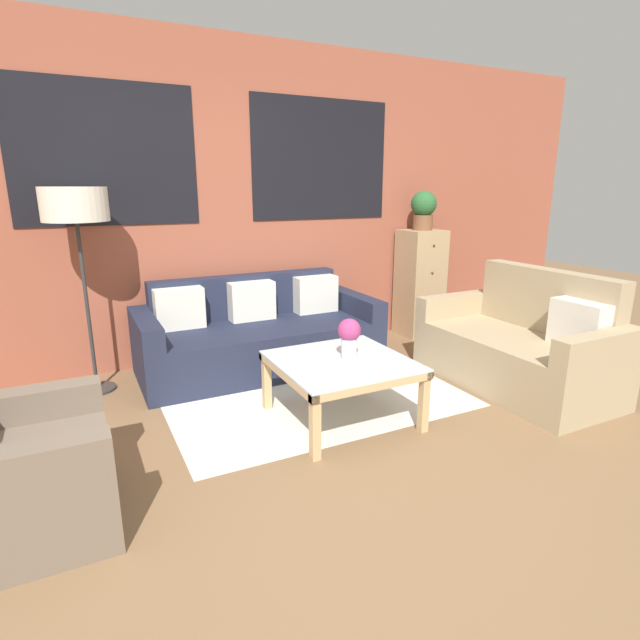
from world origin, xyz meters
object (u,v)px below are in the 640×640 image
object	(u,v)px
floor_lamp	(75,212)
potted_plant	(424,209)
couch_dark	(258,336)
coffee_table	(342,369)
drawer_cabinet	(420,283)
flower_vase	(349,335)
settee_vintage	(521,348)
armchair_corner	(8,477)

from	to	relation	value
floor_lamp	potted_plant	world-z (taller)	floor_lamp
couch_dark	coffee_table	distance (m)	1.25
drawer_cabinet	flower_vase	bearing A→B (deg)	-139.66
potted_plant	couch_dark	bearing A→B (deg)	-173.70
settee_vintage	drawer_cabinet	world-z (taller)	drawer_cabinet
flower_vase	armchair_corner	bearing A→B (deg)	-170.53
potted_plant	flower_vase	size ratio (longest dim) A/B	1.44
coffee_table	settee_vintage	bearing A→B (deg)	-3.67
coffee_table	flower_vase	size ratio (longest dim) A/B	3.12
drawer_cabinet	armchair_corner	bearing A→B (deg)	-154.24
drawer_cabinet	potted_plant	world-z (taller)	potted_plant
potted_plant	settee_vintage	bearing A→B (deg)	-96.71
drawer_cabinet	flower_vase	xyz separation A→B (m)	(-1.70, -1.44, 0.03)
armchair_corner	flower_vase	world-z (taller)	armchair_corner
armchair_corner	floor_lamp	distance (m)	2.02
settee_vintage	armchair_corner	bearing A→B (deg)	-176.35
floor_lamp	flower_vase	size ratio (longest dim) A/B	5.63
floor_lamp	drawer_cabinet	world-z (taller)	floor_lamp
flower_vase	settee_vintage	bearing A→B (deg)	-4.01
coffee_table	potted_plant	bearing A→B (deg)	39.50
settee_vintage	armchair_corner	xyz separation A→B (m)	(-3.49, -0.22, -0.03)
flower_vase	drawer_cabinet	bearing A→B (deg)	40.34
armchair_corner	coffee_table	size ratio (longest dim) A/B	0.98
potted_plant	floor_lamp	bearing A→B (deg)	-177.52
drawer_cabinet	potted_plant	size ratio (longest dim) A/B	2.81
couch_dark	coffee_table	xyz separation A→B (m)	(0.15, -1.24, 0.08)
couch_dark	coffee_table	bearing A→B (deg)	-83.28
flower_vase	couch_dark	bearing A→B (deg)	99.38
couch_dark	potted_plant	bearing A→B (deg)	6.30
couch_dark	settee_vintage	distance (m)	2.18
armchair_corner	flower_vase	distance (m)	2.03
coffee_table	potted_plant	world-z (taller)	potted_plant
floor_lamp	flower_vase	xyz separation A→B (m)	(1.53, -1.30, -0.78)
settee_vintage	coffee_table	xyz separation A→B (m)	(-1.58, 0.10, 0.05)
settee_vintage	potted_plant	distance (m)	1.87
couch_dark	drawer_cabinet	xyz separation A→B (m)	(1.90, 0.21, 0.27)
settee_vintage	coffee_table	size ratio (longest dim) A/B	1.78
potted_plant	armchair_corner	bearing A→B (deg)	-154.24
floor_lamp	potted_plant	size ratio (longest dim) A/B	3.91
couch_dark	armchair_corner	bearing A→B (deg)	-138.55
couch_dark	drawer_cabinet	size ratio (longest dim) A/B	1.83
floor_lamp	potted_plant	xyz separation A→B (m)	(3.23, 0.14, -0.04)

